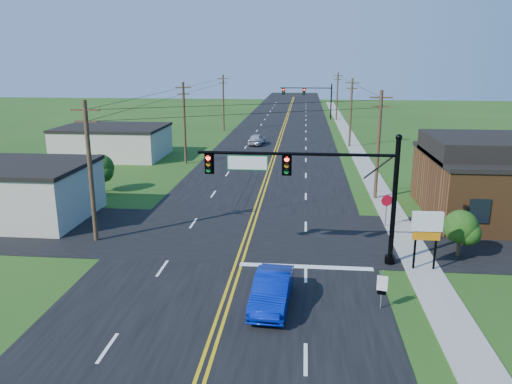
# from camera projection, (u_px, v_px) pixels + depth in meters

# --- Properties ---
(ground) EXTENTS (260.00, 260.00, 0.00)m
(ground) POSITION_uv_depth(u_px,v_px,m) (214.00, 328.00, 21.75)
(ground) COLOR #1E4213
(ground) RESTS_ON ground
(road_main) EXTENTS (16.00, 220.00, 0.04)m
(road_main) POSITION_uv_depth(u_px,v_px,m) (277.00, 143.00, 69.84)
(road_main) COLOR black
(road_main) RESTS_ON ground
(road_cross) EXTENTS (70.00, 10.00, 0.04)m
(road_cross) POSITION_uv_depth(u_px,v_px,m) (246.00, 235.00, 33.29)
(road_cross) COLOR black
(road_cross) RESTS_ON ground
(sidewalk) EXTENTS (2.00, 160.00, 0.08)m
(sidewalk) POSITION_uv_depth(u_px,v_px,m) (361.00, 158.00, 59.24)
(sidewalk) COLOR gray
(sidewalk) RESTS_ON ground
(signal_mast_main) EXTENTS (11.30, 0.60, 7.48)m
(signal_mast_main) POSITION_uv_depth(u_px,v_px,m) (314.00, 182.00, 27.82)
(signal_mast_main) COLOR black
(signal_mast_main) RESTS_ON ground
(signal_mast_far) EXTENTS (10.98, 0.60, 7.48)m
(signal_mast_far) POSITION_uv_depth(u_px,v_px,m) (309.00, 96.00, 97.12)
(signal_mast_far) COLOR black
(signal_mast_far) RESTS_ON ground
(cream_bldg_near) EXTENTS (10.20, 8.20, 4.10)m
(cream_bldg_near) POSITION_uv_depth(u_px,v_px,m) (17.00, 191.00, 36.28)
(cream_bldg_near) COLOR beige
(cream_bldg_near) RESTS_ON ground
(cream_bldg_far) EXTENTS (12.20, 9.20, 3.70)m
(cream_bldg_far) POSITION_uv_depth(u_px,v_px,m) (113.00, 142.00, 59.60)
(cream_bldg_far) COLOR beige
(cream_bldg_far) RESTS_ON ground
(utility_pole_left_a) EXTENTS (1.80, 0.28, 9.00)m
(utility_pole_left_a) POSITION_uv_depth(u_px,v_px,m) (90.00, 169.00, 31.04)
(utility_pole_left_a) COLOR #332217
(utility_pole_left_a) RESTS_ON ground
(utility_pole_left_b) EXTENTS (1.80, 0.28, 9.00)m
(utility_pole_left_b) POSITION_uv_depth(u_px,v_px,m) (184.00, 121.00, 55.09)
(utility_pole_left_b) COLOR #332217
(utility_pole_left_b) RESTS_ON ground
(utility_pole_left_c) EXTENTS (1.80, 0.28, 9.00)m
(utility_pole_left_c) POSITION_uv_depth(u_px,v_px,m) (223.00, 102.00, 81.06)
(utility_pole_left_c) COLOR #332217
(utility_pole_left_c) RESTS_ON ground
(utility_pole_right_a) EXTENTS (1.80, 0.28, 9.00)m
(utility_pole_right_a) POSITION_uv_depth(u_px,v_px,m) (378.00, 143.00, 40.79)
(utility_pole_right_a) COLOR #332217
(utility_pole_right_a) RESTS_ON ground
(utility_pole_right_b) EXTENTS (1.80, 0.28, 9.00)m
(utility_pole_right_b) POSITION_uv_depth(u_px,v_px,m) (351.00, 111.00, 65.79)
(utility_pole_right_b) COLOR #332217
(utility_pole_right_b) RESTS_ON ground
(utility_pole_right_c) EXTENTS (1.80, 0.28, 9.00)m
(utility_pole_right_c) POSITION_uv_depth(u_px,v_px,m) (337.00, 96.00, 94.65)
(utility_pole_right_c) COLOR #332217
(utility_pole_right_c) RESTS_ON ground
(tree_right_back) EXTENTS (3.00, 3.00, 4.10)m
(tree_right_back) POSITION_uv_depth(u_px,v_px,m) (441.00, 161.00, 44.60)
(tree_right_back) COLOR #332217
(tree_right_back) RESTS_ON ground
(shrub_corner) EXTENTS (2.00, 2.00, 2.86)m
(shrub_corner) POSITION_uv_depth(u_px,v_px,m) (461.00, 227.00, 29.20)
(shrub_corner) COLOR #332217
(shrub_corner) RESTS_ON ground
(tree_left) EXTENTS (2.40, 2.40, 3.37)m
(tree_left) POSITION_uv_depth(u_px,v_px,m) (100.00, 168.00, 43.66)
(tree_left) COLOR #332217
(tree_left) RESTS_ON ground
(blue_car) EXTENTS (1.98, 4.86, 1.57)m
(blue_car) POSITION_uv_depth(u_px,v_px,m) (272.00, 291.00, 23.50)
(blue_car) COLOR #071D9E
(blue_car) RESTS_ON ground
(distant_car) EXTENTS (2.34, 4.60, 1.50)m
(distant_car) POSITION_uv_depth(u_px,v_px,m) (257.00, 139.00, 68.26)
(distant_car) COLOR silver
(distant_car) RESTS_ON ground
(route_sign) EXTENTS (0.48, 0.15, 1.96)m
(route_sign) POSITION_uv_depth(u_px,v_px,m) (382.00, 287.00, 23.12)
(route_sign) COLOR slate
(route_sign) RESTS_ON ground
(stop_sign) EXTENTS (0.82, 0.24, 2.35)m
(stop_sign) POSITION_uv_depth(u_px,v_px,m) (387.00, 204.00, 34.45)
(stop_sign) COLOR slate
(stop_sign) RESTS_ON ground
(pylon_sign) EXTENTS (1.65, 0.27, 3.38)m
(pylon_sign) POSITION_uv_depth(u_px,v_px,m) (427.00, 228.00, 27.16)
(pylon_sign) COLOR black
(pylon_sign) RESTS_ON ground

